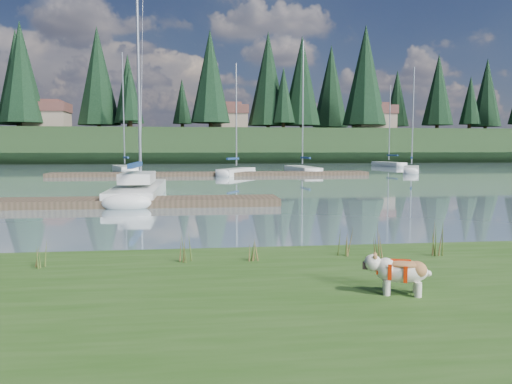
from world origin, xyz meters
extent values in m
plane|color=#7B96A1|center=(0.00, 30.00, 0.00)|extent=(200.00, 200.00, 0.00)
cube|color=#2E4F1B|center=(0.00, -6.00, 0.17)|extent=(60.00, 9.00, 0.35)
cube|color=black|center=(0.00, 73.00, 2.50)|extent=(200.00, 20.00, 5.00)
cylinder|color=silver|center=(3.20, -4.90, 0.45)|extent=(0.09, 0.09, 0.20)
cylinder|color=silver|center=(3.26, -4.72, 0.45)|extent=(0.09, 0.09, 0.20)
cylinder|color=silver|center=(3.57, -5.03, 0.45)|extent=(0.09, 0.09, 0.20)
cylinder|color=silver|center=(3.63, -4.84, 0.45)|extent=(0.09, 0.09, 0.20)
ellipsoid|color=silver|center=(3.42, -4.88, 0.66)|extent=(0.72, 0.52, 0.31)
ellipsoid|color=#A16A3C|center=(3.42, -4.88, 0.75)|extent=(0.53, 0.44, 0.11)
ellipsoid|color=silver|center=(3.05, -4.75, 0.75)|extent=(0.29, 0.30, 0.23)
cube|color=black|center=(2.96, -4.72, 0.71)|extent=(0.10, 0.13, 0.09)
cube|color=silver|center=(-1.92, 12.42, 0.22)|extent=(2.01, 8.70, 0.70)
ellipsoid|color=silver|center=(-1.94, 16.76, 0.22)|extent=(1.91, 2.38, 0.70)
cylinder|color=silver|center=(-1.93, 13.21, 7.38)|extent=(0.14, 0.14, 13.17)
cube|color=navy|center=(-1.92, 11.14, 1.55)|extent=(0.22, 3.95, 0.20)
cube|color=silver|center=(-1.92, 11.93, 0.95)|extent=(1.39, 3.17, 0.45)
cube|color=#4C3D2C|center=(-4.00, 9.00, 0.15)|extent=(16.00, 2.00, 0.30)
cube|color=#4C3D2C|center=(2.00, 30.00, 0.15)|extent=(26.00, 2.20, 0.30)
cube|color=silver|center=(-6.04, 37.64, 0.22)|extent=(3.29, 6.82, 0.70)
ellipsoid|color=silver|center=(-6.96, 40.84, 0.22)|extent=(1.90, 2.15, 0.70)
cylinder|color=silver|center=(-6.04, 37.64, 6.00)|extent=(0.12, 0.12, 10.40)
cube|color=navy|center=(-5.79, 36.77, 1.40)|extent=(0.92, 2.60, 0.20)
cube|color=silver|center=(4.10, 30.79, 0.22)|extent=(3.68, 5.29, 0.70)
ellipsoid|color=silver|center=(5.40, 33.14, 0.22)|extent=(1.74, 1.85, 0.70)
cylinder|color=silver|center=(4.10, 30.79, 5.03)|extent=(0.12, 0.12, 8.46)
cube|color=navy|center=(3.74, 30.15, 1.40)|extent=(1.21, 1.97, 0.20)
cube|color=silver|center=(10.49, 34.20, 0.22)|extent=(2.12, 7.32, 0.70)
ellipsoid|color=silver|center=(10.25, 37.81, 0.22)|extent=(1.70, 2.07, 0.70)
cylinder|color=silver|center=(10.49, 34.20, 6.36)|extent=(0.12, 0.12, 11.12)
cube|color=navy|center=(10.55, 33.22, 1.40)|extent=(0.39, 2.88, 0.20)
cube|color=silver|center=(20.60, 33.15, 0.22)|extent=(3.59, 5.77, 0.70)
ellipsoid|color=silver|center=(21.80, 35.76, 0.22)|extent=(1.79, 1.95, 0.70)
cylinder|color=silver|center=(20.60, 33.15, 5.23)|extent=(0.12, 0.12, 8.86)
cube|color=navy|center=(20.27, 32.43, 1.40)|extent=(1.14, 2.16, 0.20)
cube|color=silver|center=(24.18, 47.63, 0.22)|extent=(2.23, 6.21, 0.70)
ellipsoid|color=silver|center=(23.74, 50.64, 0.22)|extent=(1.55, 1.83, 0.70)
cylinder|color=silver|center=(24.18, 47.63, 5.33)|extent=(0.12, 0.12, 9.06)
cube|color=navy|center=(24.29, 46.81, 1.40)|extent=(0.54, 2.42, 0.20)
cone|color=#475B23|center=(0.45, -2.60, 0.60)|extent=(0.03, 0.03, 0.49)
cone|color=brown|center=(0.56, -2.67, 0.55)|extent=(0.03, 0.03, 0.39)
cone|color=#475B23|center=(0.51, -2.57, 0.62)|extent=(0.03, 0.03, 0.54)
cone|color=brown|center=(0.59, -2.63, 0.52)|extent=(0.03, 0.03, 0.35)
cone|color=#475B23|center=(0.47, -2.68, 0.57)|extent=(0.03, 0.03, 0.44)
cone|color=#475B23|center=(1.58, -2.65, 0.54)|extent=(0.03, 0.03, 0.38)
cone|color=brown|center=(1.69, -2.72, 0.50)|extent=(0.03, 0.03, 0.30)
cone|color=#475B23|center=(1.64, -2.62, 0.56)|extent=(0.03, 0.03, 0.42)
cone|color=brown|center=(1.72, -2.68, 0.48)|extent=(0.03, 0.03, 0.26)
cone|color=#475B23|center=(1.60, -2.73, 0.52)|extent=(0.03, 0.03, 0.34)
cone|color=#475B23|center=(3.85, -2.73, 0.62)|extent=(0.03, 0.03, 0.54)
cone|color=brown|center=(3.96, -2.80, 0.57)|extent=(0.03, 0.03, 0.43)
cone|color=#475B23|center=(3.91, -2.70, 0.65)|extent=(0.03, 0.03, 0.60)
cone|color=brown|center=(3.99, -2.76, 0.54)|extent=(0.03, 0.03, 0.38)
cone|color=#475B23|center=(3.87, -2.81, 0.59)|extent=(0.03, 0.03, 0.49)
cone|color=#475B23|center=(-1.86, -2.72, 0.55)|extent=(0.03, 0.03, 0.40)
cone|color=brown|center=(-1.75, -2.79, 0.51)|extent=(0.03, 0.03, 0.32)
cone|color=#475B23|center=(-1.80, -2.69, 0.57)|extent=(0.03, 0.03, 0.44)
cone|color=brown|center=(-1.72, -2.75, 0.49)|extent=(0.03, 0.03, 0.28)
cone|color=#475B23|center=(-1.84, -2.80, 0.53)|extent=(0.03, 0.03, 0.36)
cone|color=#475B23|center=(3.30, -2.44, 0.58)|extent=(0.03, 0.03, 0.47)
cone|color=brown|center=(3.41, -2.51, 0.54)|extent=(0.03, 0.03, 0.37)
cone|color=#475B23|center=(3.36, -2.41, 0.61)|extent=(0.03, 0.03, 0.51)
cone|color=brown|center=(3.44, -2.47, 0.51)|extent=(0.03, 0.03, 0.33)
cone|color=#475B23|center=(3.32, -2.52, 0.56)|extent=(0.03, 0.03, 0.42)
cone|color=#475B23|center=(4.96, -2.68, 0.65)|extent=(0.03, 0.03, 0.60)
cone|color=brown|center=(5.07, -2.75, 0.59)|extent=(0.03, 0.03, 0.48)
cone|color=#475B23|center=(5.02, -2.65, 0.68)|extent=(0.03, 0.03, 0.66)
cone|color=brown|center=(5.10, -2.71, 0.56)|extent=(0.03, 0.03, 0.42)
cone|color=#475B23|center=(4.98, -2.76, 0.62)|extent=(0.03, 0.03, 0.54)
cube|color=#33281C|center=(0.00, -1.60, 0.07)|extent=(60.00, 0.50, 0.14)
cylinder|color=#382619|center=(-25.00, 68.00, 5.90)|extent=(0.60, 0.60, 1.80)
cone|color=black|center=(-25.00, 68.00, 13.55)|extent=(6.60, 6.60, 15.00)
cylinder|color=#382619|center=(-10.00, 72.00, 5.90)|extent=(0.60, 0.60, 1.80)
cone|color=black|center=(-10.00, 72.00, 11.75)|extent=(4.84, 4.84, 11.00)
cylinder|color=#382619|center=(3.00, 66.00, 5.90)|extent=(0.60, 0.60, 1.80)
cone|color=black|center=(3.00, 66.00, 13.10)|extent=(6.16, 6.16, 14.00)
cylinder|color=#382619|center=(15.00, 70.00, 5.90)|extent=(0.60, 0.60, 1.80)
cone|color=black|center=(15.00, 70.00, 10.85)|extent=(3.96, 3.96, 9.00)
cylinder|color=#382619|center=(28.00, 68.00, 5.90)|extent=(0.60, 0.60, 1.80)
cone|color=black|center=(28.00, 68.00, 14.00)|extent=(7.04, 7.04, 16.00)
cylinder|color=#382619|center=(42.00, 71.00, 5.90)|extent=(0.60, 0.60, 1.80)
cone|color=black|center=(42.00, 71.00, 12.20)|extent=(5.28, 5.28, 12.00)
cube|color=gray|center=(-22.00, 70.00, 6.40)|extent=(6.00, 5.00, 2.80)
cube|color=brown|center=(-22.00, 70.00, 8.50)|extent=(6.30, 5.30, 1.40)
cube|color=brown|center=(-22.00, 70.00, 9.30)|extent=(4.20, 3.60, 0.70)
cube|color=gray|center=(6.00, 71.00, 6.40)|extent=(6.00, 5.00, 2.80)
cube|color=brown|center=(6.00, 71.00, 8.50)|extent=(6.30, 5.30, 1.40)
cube|color=brown|center=(6.00, 71.00, 9.30)|extent=(4.20, 3.60, 0.70)
cube|color=gray|center=(30.00, 69.00, 6.40)|extent=(6.00, 5.00, 2.80)
cube|color=brown|center=(30.00, 69.00, 8.50)|extent=(6.30, 5.30, 1.40)
cube|color=brown|center=(30.00, 69.00, 9.30)|extent=(4.20, 3.60, 0.70)
camera|label=1|loc=(0.71, -11.09, 2.29)|focal=35.00mm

